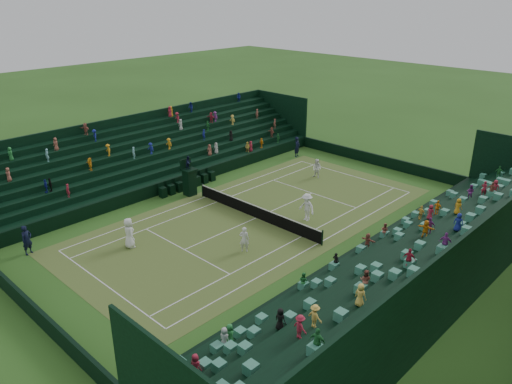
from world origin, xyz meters
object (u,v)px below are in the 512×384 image
player_near_east (244,239)px  player_far_east (307,207)px  umpire_chair (189,178)px  player_far_west (317,169)px  tennis_net (256,211)px  player_near_west (129,233)px

player_near_east → player_far_east: size_ratio=0.83×
umpire_chair → player_far_west: (4.85, 9.90, -0.54)m
tennis_net → player_far_west: player_far_west is taller
umpire_chair → player_far_east: 9.87m
umpire_chair → player_far_east: umpire_chair is taller
umpire_chair → player_far_east: bearing=15.8°
player_near_east → player_far_east: 6.14m
player_far_west → player_far_east: size_ratio=0.83×
tennis_net → player_near_east: bearing=-54.6°
player_far_west → tennis_net: bearing=-83.8°
tennis_net → player_far_east: bearing=38.6°
tennis_net → umpire_chair: bearing=-175.9°
player_near_east → player_near_west: bearing=2.7°
tennis_net → player_far_east: (2.76, 2.20, 0.48)m
tennis_net → player_near_west: player_near_west is taller
player_far_west → player_far_east: 8.59m
player_near_west → player_far_west: player_near_west is taller
player_near_east → player_far_west: player_near_east is taller
umpire_chair → player_near_west: umpire_chair is taller
player_near_west → player_far_west: (0.85, 17.94, -0.16)m
player_far_east → umpire_chair: bearing=-160.1°
player_near_west → player_near_east: 7.18m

